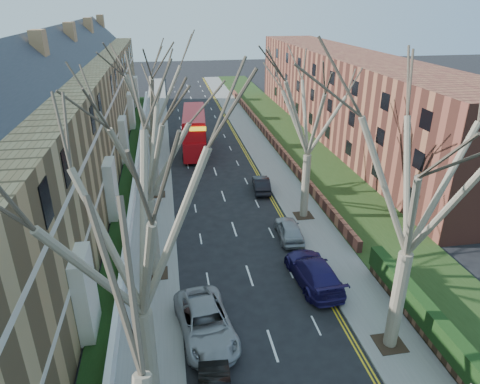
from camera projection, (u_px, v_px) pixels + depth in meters
name	position (u px, v px, depth m)	size (l,w,h in m)	color
pavement_left	(155.00, 155.00, 47.21)	(3.00, 102.00, 0.12)	slate
pavement_right	(261.00, 149.00, 49.08)	(3.00, 102.00, 0.12)	slate
terrace_left	(58.00, 130.00, 36.58)	(9.70, 78.00, 13.60)	#9A7B4E
flats_right	(346.00, 96.00, 52.45)	(13.97, 54.00, 10.00)	brown
front_wall_left	(135.00, 178.00, 39.53)	(0.30, 78.00, 1.00)	white
grass_verge_right	(299.00, 146.00, 49.74)	(6.00, 102.00, 0.06)	#1D3112
tree_left_mid	(131.00, 208.00, 13.70)	(10.50, 10.50, 14.71)	#766A54
tree_left_far	(143.00, 132.00, 22.82)	(10.15, 10.15, 14.22)	#766A54
tree_left_dist	(148.00, 85.00, 33.48)	(10.50, 10.50, 14.71)	#766A54
tree_right_mid	(423.00, 165.00, 17.28)	(10.50, 10.50, 14.71)	#766A54
tree_right_far	(311.00, 100.00, 29.99)	(10.15, 10.15, 14.22)	#766A54
double_decker_bus	(195.00, 132.00, 47.78)	(3.25, 10.63, 4.40)	#B50C12
car_left_far	(206.00, 323.00, 21.55)	(2.56, 5.55, 1.54)	#939498
car_right_near	(314.00, 271.00, 25.61)	(2.24, 5.50, 1.60)	#1D164F
car_right_mid	(289.00, 229.00, 30.54)	(1.62, 4.02, 1.37)	#999CA1
car_right_far	(261.00, 184.00, 38.18)	(1.37, 3.92, 1.29)	black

